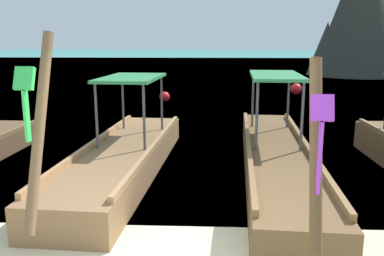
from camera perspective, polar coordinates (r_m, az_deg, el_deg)
sea_water at (r=65.44m, az=2.30°, el=9.75°), size 120.00×120.00×0.00m
longtail_boat_green_ribbon at (r=8.22m, az=-9.42°, el=-3.95°), size 1.70×6.94×2.68m
longtail_boat_violet_ribbon at (r=7.88m, az=11.60°, el=-4.47°), size 1.58×7.46×2.42m
karst_rock at (r=33.43m, az=22.10°, el=15.11°), size 6.78×6.53×10.06m
mooring_buoy_near at (r=17.61m, az=-3.82°, el=4.33°), size 0.44×0.44×0.44m
mooring_buoy_far at (r=20.58m, az=14.20°, el=5.25°), size 0.55×0.55×0.55m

